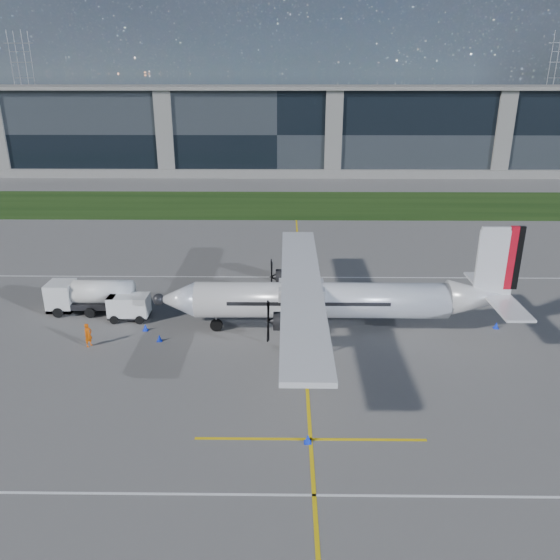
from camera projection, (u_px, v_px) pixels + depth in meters
ground at (273, 218)px, 71.22m from camera, size 400.00×400.00×0.00m
grass_strip at (275, 204)px, 78.69m from camera, size 400.00×18.00×0.04m
terminal_building at (278, 130)px, 105.96m from camera, size 120.00×20.00×15.00m
tree_line at (281, 126)px, 163.66m from camera, size 400.00×6.00×6.00m
pylon_west at (25, 83)px, 169.65m from camera, size 9.00×4.60×30.00m
pylon_east at (557, 83)px, 167.82m from camera, size 9.00×4.60×30.00m
yellow_taxiway_centerline at (302, 312)px, 43.13m from camera, size 0.20×70.00×0.01m
turboprop_aircraft at (335, 280)px, 38.58m from camera, size 25.70×26.65×8.00m
fuel_tanker_truck at (85, 297)px, 42.76m from camera, size 7.08×2.30×2.65m
baggage_tug at (129, 307)px, 41.67m from camera, size 3.21×1.93×1.93m
ground_crew_person at (88, 333)px, 37.49m from camera, size 0.87×0.96×1.93m
safety_cone_tail at (496, 325)px, 40.38m from camera, size 0.36×0.36×0.50m
safety_cone_portwing at (308, 439)px, 27.83m from camera, size 0.36×0.36×0.50m
safety_cone_fwd at (145, 327)px, 40.04m from camera, size 0.36×0.36×0.50m
safety_cone_stbdwing at (291, 270)px, 51.82m from camera, size 0.36×0.36×0.50m
safety_cone_nose_port at (159, 338)px, 38.44m from camera, size 0.36×0.36×0.50m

